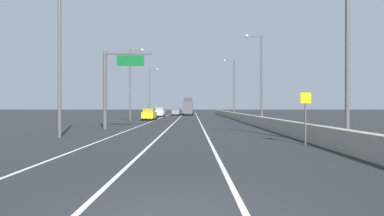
{
  "coord_description": "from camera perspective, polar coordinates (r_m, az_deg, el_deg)",
  "views": [
    {
      "loc": [
        0.39,
        -7.31,
        2.23
      ],
      "look_at": [
        0.13,
        47.05,
        1.95
      ],
      "focal_mm": 33.23,
      "sensor_mm": 36.0,
      "label": 1
    }
  ],
  "objects": [
    {
      "name": "speed_advisory_sign",
      "position": [
        21.34,
        18.03,
        -0.97
      ],
      "size": [
        0.6,
        0.11,
        3.0
      ],
      "color": "#4C4C51",
      "rests_on": "ground_plane"
    },
    {
      "name": "lane_stripe_center",
      "position": [
        62.39,
        -1.93,
        -1.75
      ],
      "size": [
        0.16,
        130.0,
        0.0
      ],
      "primitive_type": "cube",
      "color": "silver",
      "rests_on": "ground_plane"
    },
    {
      "name": "ground_plane",
      "position": [
        71.34,
        -0.04,
        -1.49
      ],
      "size": [
        320.0,
        320.0,
        0.0
      ],
      "primitive_type": "plane",
      "color": "#26282B"
    },
    {
      "name": "lane_stripe_right",
      "position": [
        62.35,
        1.29,
        -1.75
      ],
      "size": [
        0.16,
        130.0,
        0.0
      ],
      "primitive_type": "cube",
      "color": "silver",
      "rests_on": "ground_plane"
    },
    {
      "name": "car_yellow_2",
      "position": [
        56.44,
        -6.6,
        -1.01
      ],
      "size": [
        2.06,
        4.38,
        1.89
      ],
      "color": "gold",
      "rests_on": "ground_plane"
    },
    {
      "name": "lamp_post_right_near",
      "position": [
        21.18,
        23.33,
        10.99
      ],
      "size": [
        2.14,
        0.44,
        10.82
      ],
      "color": "#4C4C51",
      "rests_on": "ground_plane"
    },
    {
      "name": "lamp_post_left_near",
      "position": [
        27.05,
        -19.74,
        8.65
      ],
      "size": [
        2.14,
        0.44,
        10.82
      ],
      "color": "#4C4C51",
      "rests_on": "ground_plane"
    },
    {
      "name": "lamp_post_right_third",
      "position": [
        66.13,
        6.87,
        3.71
      ],
      "size": [
        2.14,
        0.44,
        10.82
      ],
      "color": "#4C4C51",
      "rests_on": "ground_plane"
    },
    {
      "name": "lane_stripe_left",
      "position": [
        62.62,
        -5.13,
        -1.74
      ],
      "size": [
        0.16,
        130.0,
        0.0
      ],
      "primitive_type": "cube",
      "color": "silver",
      "rests_on": "ground_plane"
    },
    {
      "name": "lamp_post_left_far",
      "position": [
        81.5,
        -6.4,
        3.07
      ],
      "size": [
        2.14,
        0.44,
        10.82
      ],
      "color": "#4C4C51",
      "rests_on": "ground_plane"
    },
    {
      "name": "overhead_sign_gantry",
      "position": [
        35.06,
        -12.36,
        4.38
      ],
      "size": [
        4.68,
        0.36,
        7.5
      ],
      "color": "#47474C",
      "rests_on": "ground_plane"
    },
    {
      "name": "car_silver_1",
      "position": [
        74.25,
        -4.9,
        -0.66
      ],
      "size": [
        1.97,
        4.12,
        2.0
      ],
      "color": "#B7B7BC",
      "rests_on": "ground_plane"
    },
    {
      "name": "box_truck",
      "position": [
        87.12,
        -0.4,
        0.14
      ],
      "size": [
        2.57,
        8.29,
        4.35
      ],
      "color": "#4C4C51",
      "rests_on": "ground_plane"
    },
    {
      "name": "lamp_post_right_second",
      "position": [
        43.31,
        11.07,
        5.51
      ],
      "size": [
        2.14,
        0.44,
        10.82
      ],
      "color": "#4C4C51",
      "rests_on": "ground_plane"
    },
    {
      "name": "lamp_post_left_mid",
      "position": [
        53.91,
        -9.37,
        4.49
      ],
      "size": [
        2.14,
        0.44,
        10.82
      ],
      "color": "#4C4C51",
      "rests_on": "ground_plane"
    },
    {
      "name": "car_gray_0",
      "position": [
        85.86,
        -2.29,
        -0.55
      ],
      "size": [
        1.98,
        4.58,
        1.91
      ],
      "color": "slate",
      "rests_on": "ground_plane"
    },
    {
      "name": "jersey_barrier_right",
      "position": [
        47.91,
        9.17,
        -1.71
      ],
      "size": [
        0.6,
        120.0,
        1.1
      ],
      "primitive_type": "cube",
      "color": "#9E998E",
      "rests_on": "ground_plane"
    }
  ]
}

